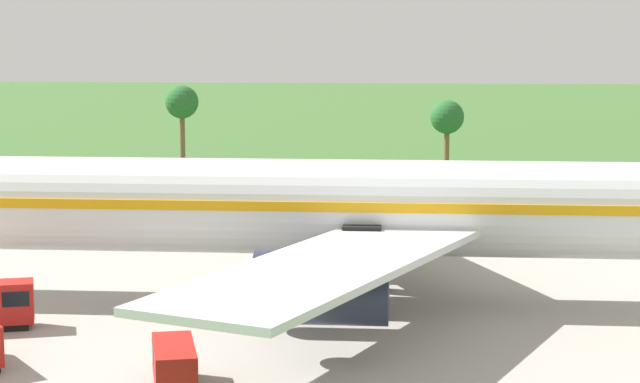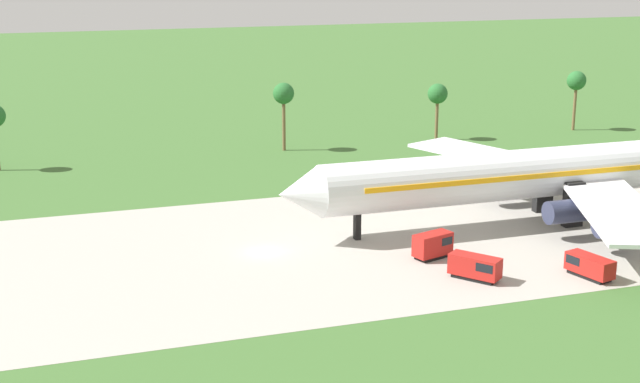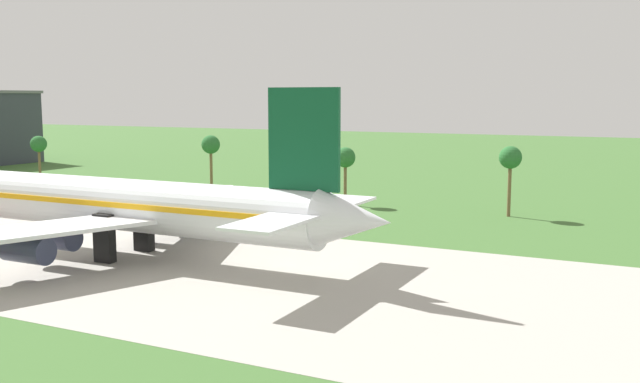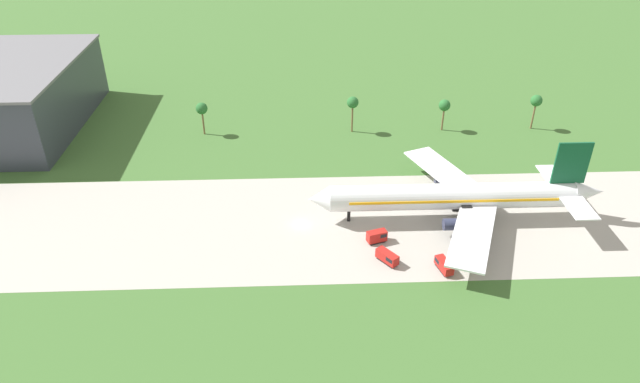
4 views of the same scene
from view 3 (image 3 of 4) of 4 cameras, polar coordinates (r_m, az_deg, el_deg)
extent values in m
cylinder|color=white|center=(89.60, -16.82, -0.89)|extent=(57.83, 6.20, 6.20)
cone|color=white|center=(71.42, 2.79, -2.28)|extent=(7.76, 5.89, 5.89)
cube|color=#EFA314|center=(89.53, -16.83, -0.59)|extent=(49.16, 6.33, 0.62)
cube|color=#0F4C2D|center=(72.97, -1.31, 4.19)|extent=(8.07, 0.50, 10.55)
cube|color=white|center=(73.64, -1.08, -1.60)|extent=(5.58, 24.82, 0.30)
cube|color=white|center=(79.40, -22.61, -3.00)|extent=(17.60, 28.07, 0.44)
cube|color=white|center=(98.95, -10.78, -0.56)|extent=(17.60, 28.07, 0.44)
cylinder|color=#2D334C|center=(85.20, -20.39, -3.43)|extent=(5.58, 2.79, 2.79)
cylinder|color=#2D334C|center=(79.30, -22.40, -4.32)|extent=(5.58, 2.79, 2.79)
cylinder|color=#2D334C|center=(95.82, -13.91, -2.00)|extent=(5.58, 2.79, 2.79)
cylinder|color=#2D334C|center=(99.06, -10.49, -1.59)|extent=(5.58, 2.79, 2.79)
cube|color=black|center=(85.76, -16.87, -3.59)|extent=(2.40, 1.20, 5.65)
cube|color=black|center=(90.75, -13.92, -2.88)|extent=(2.40, 1.20, 5.65)
cylinder|color=brown|center=(170.79, -21.51, 2.02)|extent=(0.56, 0.56, 8.00)
sphere|color=#28662D|center=(170.45, -21.59, 3.56)|extent=(3.60, 3.60, 3.60)
cylinder|color=brown|center=(125.99, 2.03, 0.71)|extent=(0.56, 0.56, 7.79)
sphere|color=#28662D|center=(125.54, 2.04, 2.74)|extent=(3.60, 3.60, 3.60)
cylinder|color=brown|center=(117.18, 14.91, 0.20)|extent=(0.56, 0.56, 8.87)
sphere|color=#28662D|center=(116.66, 14.99, 2.65)|extent=(3.60, 3.60, 3.60)
cylinder|color=brown|center=(140.05, -8.70, 1.61)|extent=(0.56, 0.56, 9.23)
sphere|color=#28662D|center=(139.61, -8.74, 3.74)|extent=(3.60, 3.60, 3.60)
camera|label=1|loc=(55.43, -73.58, 1.00)|focal=65.00mm
camera|label=2|loc=(124.93, -78.40, 8.13)|focal=50.00mm
camera|label=4|loc=(123.09, -94.50, 28.30)|focal=32.00mm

